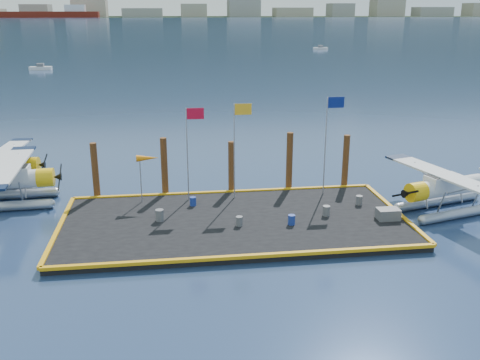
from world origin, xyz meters
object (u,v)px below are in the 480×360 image
object	(u,v)px
seaplane_d	(447,190)
piling_1	(164,169)
drum_4	(359,200)
flagpole_yellow	(237,137)
drum_5	(193,201)
flagpole_red	(190,140)
piling_4	(345,163)
drum_0	(160,215)
crate	(388,214)
flagpole_blue	(329,131)
piling_2	(231,169)
drum_1	(292,220)
drum_3	(239,221)
piling_3	(289,163)
piling_0	(95,173)
windsock	(147,159)
seaplane_b	(5,182)

from	to	relation	value
seaplane_d	piling_1	distance (m)	18.16
drum_4	flagpole_yellow	size ratio (longest dim) A/B	0.09
drum_5	flagpole_red	distance (m)	3.88
drum_5	piling_4	bearing A→B (deg)	14.14
drum_0	piling_4	bearing A→B (deg)	21.38
drum_4	piling_4	xyz separation A→B (m)	(0.33, 3.96, 1.31)
drum_5	crate	xyz separation A→B (m)	(11.28, -3.85, 0.04)
flagpole_blue	piling_2	bearing A→B (deg)	165.52
seaplane_d	drum_1	xyz separation A→B (m)	(-10.27, -1.62, -0.81)
drum_5	piling_2	bearing A→B (deg)	44.34
seaplane_d	drum_3	distance (m)	13.37
flagpole_blue	piling_3	xyz separation A→B (m)	(-2.20, 1.60, -2.54)
seaplane_d	drum_3	bearing A→B (deg)	80.90
piling_2	crate	bearing A→B (deg)	-37.67
piling_0	piling_1	size ratio (longest dim) A/B	0.95
drum_5	piling_2	xyz separation A→B (m)	(2.78, 2.71, 1.22)
drum_1	flagpole_yellow	world-z (taller)	flagpole_yellow
piling_4	flagpole_red	bearing A→B (deg)	-171.57
drum_0	piling_2	bearing A→B (deg)	46.09
flagpole_yellow	piling_1	world-z (taller)	flagpole_yellow
drum_1	piling_0	world-z (taller)	piling_0
crate	piling_0	distance (m)	18.73
drum_4	piling_2	size ratio (longest dim) A/B	0.15
flagpole_blue	drum_1	bearing A→B (deg)	-125.10
flagpole_red	windsock	bearing A→B (deg)	180.00
flagpole_red	windsock	xyz separation A→B (m)	(-2.73, 0.00, -1.17)
drum_3	windsock	bearing A→B (deg)	137.52
drum_1	crate	bearing A→B (deg)	0.32
piling_1	seaplane_d	bearing A→B (deg)	-15.89
drum_1	windsock	xyz separation A→B (m)	(-8.21, 5.00, 2.54)
drum_5	piling_0	xyz separation A→B (m)	(-6.22, 2.71, 1.32)
drum_3	piling_1	distance (m)	7.75
seaplane_d	piling_3	bearing A→B (deg)	45.86
drum_5	piling_3	bearing A→B (deg)	21.83
crate	piling_1	world-z (taller)	piling_1
crate	flagpole_blue	size ratio (longest dim) A/B	0.20
piling_2	piling_4	bearing A→B (deg)	0.00
seaplane_b	crate	bearing A→B (deg)	71.16
crate	piling_2	distance (m)	10.80
seaplane_d	flagpole_red	xyz separation A→B (m)	(-15.75, 3.37, 2.89)
drum_0	drum_5	xyz separation A→B (m)	(2.06, 2.31, -0.07)
drum_3	piling_2	size ratio (longest dim) A/B	0.15
drum_0	piling_0	size ratio (longest dim) A/B	0.17
seaplane_d	flagpole_red	bearing A→B (deg)	62.81
drum_5	piling_2	world-z (taller)	piling_2
drum_1	flagpole_yellow	bearing A→B (deg)	116.44
flagpole_blue	windsock	world-z (taller)	flagpole_blue
seaplane_b	drum_5	world-z (taller)	seaplane_b
drum_4	piling_1	xyz separation A→B (m)	(-12.17, 3.96, 1.41)
windsock	drum_5	bearing A→B (deg)	-22.08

